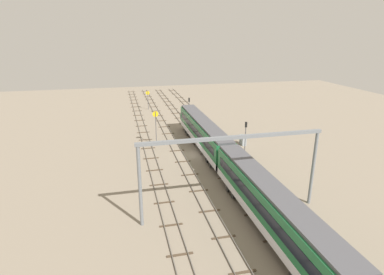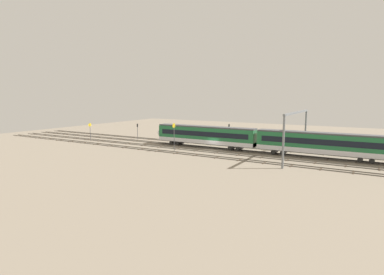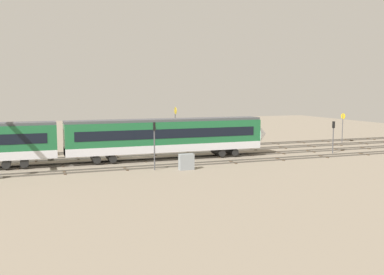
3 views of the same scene
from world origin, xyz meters
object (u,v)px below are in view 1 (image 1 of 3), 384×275
speed_sign_mid_trackside (148,98)px  signal_light_trackside_departure (189,104)px  train (267,205)px  overhead_gantry (233,156)px  signal_light_trackside_approach (246,132)px  speed_sign_near_foreground (156,123)px  relay_cabinet (243,140)px

speed_sign_mid_trackside → signal_light_trackside_departure: size_ratio=1.11×
train → overhead_gantry: 5.90m
signal_light_trackside_departure → signal_light_trackside_approach: bearing=-171.7°
overhead_gantry → speed_sign_near_foreground: bearing=11.8°
relay_cabinet → overhead_gantry: bearing=154.8°
relay_cabinet → signal_light_trackside_departure: bearing=11.8°
speed_sign_mid_trackside → signal_light_trackside_departure: speed_sign_mid_trackside is taller
speed_sign_near_foreground → relay_cabinet: (-3.53, -14.82, -3.09)m
signal_light_trackside_approach → speed_sign_near_foreground: bearing=64.1°
overhead_gantry → speed_sign_mid_trackside: bearing=4.1°
signal_light_trackside_departure → train: bearing=176.8°
signal_light_trackside_approach → relay_cabinet: 4.15m
signal_light_trackside_approach → relay_cabinet: signal_light_trackside_approach is taller
train → speed_sign_mid_trackside: (55.13, 6.21, 0.45)m
signal_light_trackside_departure → relay_cabinet: size_ratio=2.53×
train → overhead_gantry: overhead_gantry is taller
speed_sign_mid_trackside → signal_light_trackside_departure: bearing=-134.3°
overhead_gantry → relay_cabinet: (20.71, -9.76, -5.91)m
train → signal_light_trackside_approach: bearing=-16.8°
speed_sign_near_foreground → speed_sign_mid_trackside: size_ratio=1.27×
speed_sign_near_foreground → signal_light_trackside_approach: speed_sign_near_foreground is taller
train → relay_cabinet: 25.30m
train → speed_sign_mid_trackside: train is taller
signal_light_trackside_approach → signal_light_trackside_departure: (25.55, 3.71, -0.47)m
overhead_gantry → signal_light_trackside_approach: size_ratio=3.90×
speed_sign_near_foreground → train: bearing=-164.8°
signal_light_trackside_approach → signal_light_trackside_departure: 25.83m
overhead_gantry → signal_light_trackside_departure: size_ratio=4.62×
speed_sign_mid_trackside → train: bearing=-173.6°
speed_sign_near_foreground → relay_cabinet: 15.55m
train → speed_sign_near_foreground: 28.73m
train → speed_sign_near_foreground: size_ratio=12.47×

